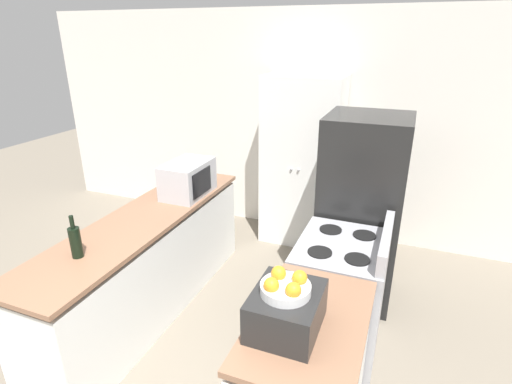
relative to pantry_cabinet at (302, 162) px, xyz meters
name	(u,v)px	position (x,y,z in m)	size (l,w,h in m)	color
wall_back	(304,127)	(-0.07, 0.31, 0.34)	(7.00, 0.06, 2.60)	silver
counter_left	(148,266)	(-0.88, -1.78, -0.52)	(0.60, 2.45, 0.90)	silver
pantry_cabinet	(302,162)	(0.00, 0.00, 0.00)	(0.85, 0.55, 1.92)	white
stove	(338,295)	(0.76, -1.62, -0.50)	(0.66, 0.77, 1.06)	#9E9EA3
refrigerator	(361,210)	(0.78, -0.85, -0.11)	(0.72, 0.70, 1.70)	black
microwave	(188,179)	(-0.77, -1.20, 0.10)	(0.34, 0.53, 0.32)	#B2B2B7
wine_bottle	(76,241)	(-0.90, -2.46, 0.06)	(0.08, 0.08, 0.31)	black
toaster_oven	(286,310)	(0.64, -2.62, 0.05)	(0.35, 0.40, 0.21)	black
fruit_bowl	(286,286)	(0.63, -2.62, 0.20)	(0.25, 0.25, 0.11)	silver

